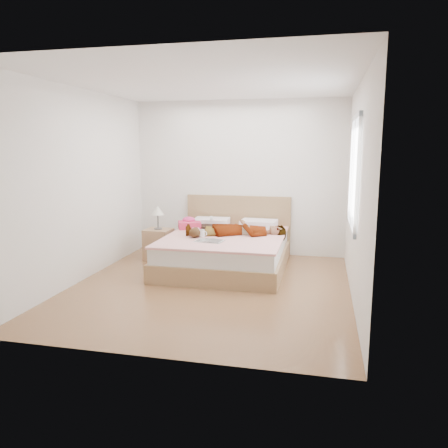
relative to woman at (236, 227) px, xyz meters
name	(u,v)px	position (x,y,z in m)	size (l,w,h in m)	color
ground	(210,287)	(-0.14, -1.08, -0.62)	(4.00, 4.00, 0.00)	#4D2C18
woman	(236,227)	(0.00, 0.00, 0.00)	(0.58, 1.55, 0.21)	white
hair	(208,225)	(-0.57, 0.45, -0.07)	(0.40, 0.49, 0.07)	black
phone	(211,218)	(-0.50, 0.40, 0.06)	(0.04, 0.09, 0.01)	silver
room_shell	(354,173)	(1.63, -0.78, 0.88)	(4.00, 4.00, 4.00)	white
bed	(227,249)	(-0.14, -0.05, -0.34)	(1.80, 2.08, 1.00)	olive
towel	(189,224)	(-0.84, 0.29, -0.03)	(0.44, 0.40, 0.19)	#CF3858
magazine	(209,241)	(-0.27, -0.60, -0.10)	(0.41, 0.30, 0.02)	white
coffee_mug	(202,233)	(-0.46, -0.32, -0.05)	(0.14, 0.11, 0.11)	silver
plush_toy	(195,232)	(-0.55, -0.37, -0.03)	(0.19, 0.27, 0.14)	black
nightstand	(159,242)	(-1.32, 0.13, -0.32)	(0.44, 0.40, 0.89)	olive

